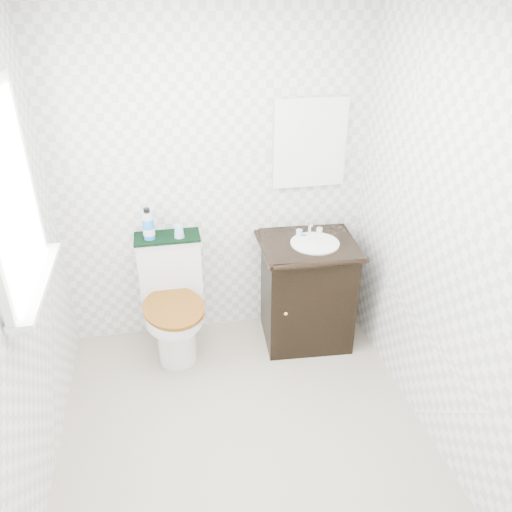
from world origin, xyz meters
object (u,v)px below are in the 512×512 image
object	(u,v)px
toilet	(174,305)
trash_bin	(277,309)
cup	(179,231)
mouthwash_bottle	(148,225)
vanity	(307,289)

from	to	relation	value
toilet	trash_bin	size ratio (longest dim) A/B	3.12
toilet	cup	xyz separation A→B (m)	(0.08, 0.09, 0.54)
mouthwash_bottle	cup	size ratio (longest dim) A/B	2.59
vanity	cup	distance (m)	1.03
vanity	mouthwash_bottle	size ratio (longest dim) A/B	4.11
toilet	trash_bin	world-z (taller)	toilet
toilet	trash_bin	bearing A→B (deg)	9.51
mouthwash_bottle	vanity	bearing A→B (deg)	-8.73
trash_bin	cup	xyz separation A→B (m)	(-0.72, -0.05, 0.78)
toilet	mouthwash_bottle	size ratio (longest dim) A/B	3.83
vanity	mouthwash_bottle	distance (m)	1.24
trash_bin	mouthwash_bottle	distance (m)	1.25
vanity	cup	world-z (taller)	cup
toilet	vanity	xyz separation A→B (m)	(0.98, -0.06, 0.06)
toilet	cup	world-z (taller)	cup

